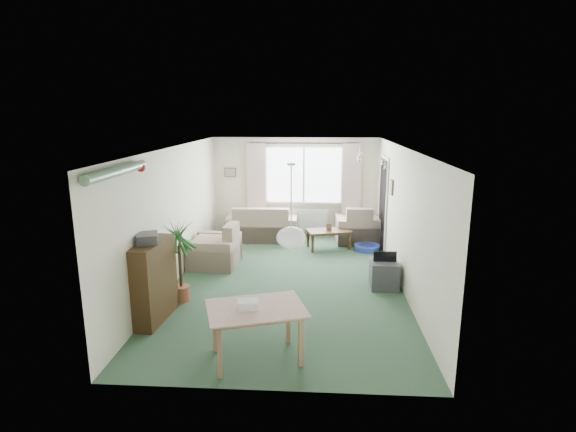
# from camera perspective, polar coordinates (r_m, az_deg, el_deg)

# --- Properties ---
(ground) EXTENTS (6.50, 6.50, 0.00)m
(ground) POSITION_cam_1_polar(r_m,az_deg,el_deg) (8.17, -0.13, -8.36)
(ground) COLOR #2D4B34
(window) EXTENTS (1.80, 0.03, 1.30)m
(window) POSITION_cam_1_polar(r_m,az_deg,el_deg) (10.93, 2.01, 5.23)
(window) COLOR white
(curtain_rod) EXTENTS (2.60, 0.03, 0.03)m
(curtain_rod) POSITION_cam_1_polar(r_m,az_deg,el_deg) (10.77, 2.03, 9.24)
(curtain_rod) COLOR black
(curtain_left) EXTENTS (0.45, 0.08, 2.00)m
(curtain_left) POSITION_cam_1_polar(r_m,az_deg,el_deg) (10.96, -4.05, 4.01)
(curtain_left) COLOR beige
(curtain_right) EXTENTS (0.45, 0.08, 2.00)m
(curtain_right) POSITION_cam_1_polar(r_m,az_deg,el_deg) (10.89, 8.06, 3.86)
(curtain_right) COLOR beige
(radiator) EXTENTS (1.20, 0.10, 0.55)m
(radiator) POSITION_cam_1_polar(r_m,az_deg,el_deg) (11.09, 1.96, -0.43)
(radiator) COLOR white
(doorway) EXTENTS (0.03, 0.95, 2.00)m
(doorway) POSITION_cam_1_polar(r_m,az_deg,el_deg) (10.10, 12.00, 1.43)
(doorway) COLOR black
(pendant_lamp) EXTENTS (0.36, 0.36, 0.36)m
(pendant_lamp) POSITION_cam_1_polar(r_m,az_deg,el_deg) (5.51, 0.39, -2.76)
(pendant_lamp) COLOR white
(tinsel_garland) EXTENTS (1.60, 1.60, 0.12)m
(tinsel_garland) POSITION_cam_1_polar(r_m,az_deg,el_deg) (5.86, -20.86, 5.32)
(tinsel_garland) COLOR #196626
(bauble_cluster_a) EXTENTS (0.20, 0.20, 0.20)m
(bauble_cluster_a) POSITION_cam_1_polar(r_m,az_deg,el_deg) (8.57, 9.05, 7.78)
(bauble_cluster_a) COLOR silver
(bauble_cluster_b) EXTENTS (0.20, 0.20, 0.20)m
(bauble_cluster_b) POSITION_cam_1_polar(r_m,az_deg,el_deg) (7.42, 12.23, 6.85)
(bauble_cluster_b) COLOR silver
(wall_picture_back) EXTENTS (0.28, 0.03, 0.22)m
(wall_picture_back) POSITION_cam_1_polar(r_m,az_deg,el_deg) (11.12, -7.34, 5.53)
(wall_picture_back) COLOR brown
(wall_picture_right) EXTENTS (0.03, 0.24, 0.30)m
(wall_picture_right) POSITION_cam_1_polar(r_m,az_deg,el_deg) (9.03, 13.03, 3.58)
(wall_picture_right) COLOR brown
(sofa) EXTENTS (1.69, 0.94, 0.83)m
(sofa) POSITION_cam_1_polar(r_m,az_deg,el_deg) (10.73, -3.33, -0.83)
(sofa) COLOR #C5AD95
(sofa) RESTS_ON ground
(armchair_corner) EXTENTS (1.01, 0.97, 0.87)m
(armchair_corner) POSITION_cam_1_polar(r_m,az_deg,el_deg) (10.67, 8.75, -0.93)
(armchair_corner) COLOR beige
(armchair_corner) RESTS_ON ground
(armchair_left) EXTENTS (0.97, 1.01, 0.85)m
(armchair_left) POSITION_cam_1_polar(r_m,az_deg,el_deg) (9.02, -9.36, -3.60)
(armchair_left) COLOR beige
(armchair_left) RESTS_ON ground
(coffee_table) EXTENTS (1.05, 0.74, 0.43)m
(coffee_table) POSITION_cam_1_polar(r_m,az_deg,el_deg) (10.08, 5.18, -2.96)
(coffee_table) COLOR black
(coffee_table) RESTS_ON ground
(photo_frame) EXTENTS (0.12, 0.03, 0.16)m
(photo_frame) POSITION_cam_1_polar(r_m,az_deg,el_deg) (9.98, 5.23, -1.38)
(photo_frame) COLOR brown
(photo_frame) RESTS_ON coffee_table
(bookshelf) EXTENTS (0.40, 0.99, 1.18)m
(bookshelf) POSITION_cam_1_polar(r_m,az_deg,el_deg) (6.86, -16.73, -7.94)
(bookshelf) COLOR black
(bookshelf) RESTS_ON ground
(hifi_box) EXTENTS (0.38, 0.42, 0.14)m
(hifi_box) POSITION_cam_1_polar(r_m,az_deg,el_deg) (6.62, -17.43, -2.72)
(hifi_box) COLOR #343438
(hifi_box) RESTS_ON bookshelf
(houseplant) EXTENTS (0.60, 0.60, 1.34)m
(houseplant) POSITION_cam_1_polar(r_m,az_deg,el_deg) (7.38, -13.57, -5.58)
(houseplant) COLOR #1B501F
(houseplant) RESTS_ON ground
(dining_table) EXTENTS (1.23, 1.00, 0.66)m
(dining_table) POSITION_cam_1_polar(r_m,az_deg,el_deg) (5.70, -4.04, -14.71)
(dining_table) COLOR tan
(dining_table) RESTS_ON ground
(gift_box) EXTENTS (0.27, 0.22, 0.12)m
(gift_box) POSITION_cam_1_polar(r_m,az_deg,el_deg) (5.51, -5.08, -11.19)
(gift_box) COLOR white
(gift_box) RESTS_ON dining_table
(tv_cube) EXTENTS (0.48, 0.52, 0.47)m
(tv_cube) POSITION_cam_1_polar(r_m,az_deg,el_deg) (8.03, 12.09, -7.25)
(tv_cube) COLOR #3F4045
(tv_cube) RESTS_ON ground
(pet_bed) EXTENTS (0.70, 0.70, 0.11)m
(pet_bed) POSITION_cam_1_polar(r_m,az_deg,el_deg) (10.13, 10.00, -3.96)
(pet_bed) COLOR navy
(pet_bed) RESTS_ON ground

